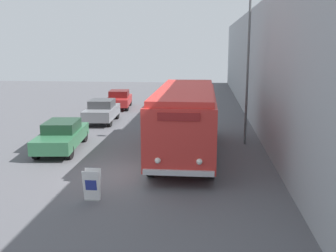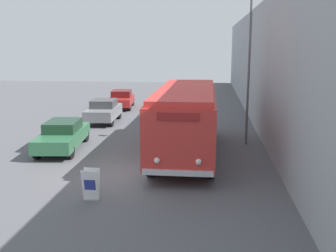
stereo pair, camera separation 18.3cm
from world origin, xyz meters
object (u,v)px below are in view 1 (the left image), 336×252
(parked_car_near, at_px, (62,135))
(parked_car_mid, at_px, (102,111))
(sign_board, at_px, (92,185))
(parked_car_far, at_px, (119,99))
(streetlamp, at_px, (248,50))
(vintage_bus, at_px, (185,117))

(parked_car_near, xyz_separation_m, parked_car_mid, (0.15, 7.07, 0.05))
(sign_board, xyz_separation_m, parked_car_near, (-3.31, 6.19, 0.23))
(parked_car_mid, distance_m, parked_car_far, 6.13)
(sign_board, relative_size, streetlamp, 0.14)
(sign_board, distance_m, parked_car_far, 19.67)
(vintage_bus, xyz_separation_m, parked_car_far, (-6.14, 13.39, -1.05))
(vintage_bus, height_order, sign_board, vintage_bus)
(vintage_bus, xyz_separation_m, parked_car_mid, (-5.96, 7.27, -1.01))
(vintage_bus, height_order, streetlamp, streetlamp)
(parked_car_far, bearing_deg, vintage_bus, -71.29)
(streetlamp, bearing_deg, parked_car_far, 129.26)
(parked_car_far, bearing_deg, streetlamp, -56.66)
(sign_board, distance_m, parked_car_mid, 13.63)
(parked_car_mid, bearing_deg, streetlamp, -32.28)
(parked_car_mid, bearing_deg, vintage_bus, -53.42)
(vintage_bus, distance_m, sign_board, 6.74)
(streetlamp, bearing_deg, parked_car_mid, 150.52)
(parked_car_near, distance_m, parked_car_mid, 7.07)
(parked_car_mid, xyz_separation_m, parked_car_far, (-0.18, 6.13, -0.04))
(vintage_bus, relative_size, sign_board, 9.09)
(streetlamp, xyz_separation_m, parked_car_far, (-9.16, 11.20, -4.09))
(parked_car_mid, bearing_deg, parked_car_far, 88.85)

